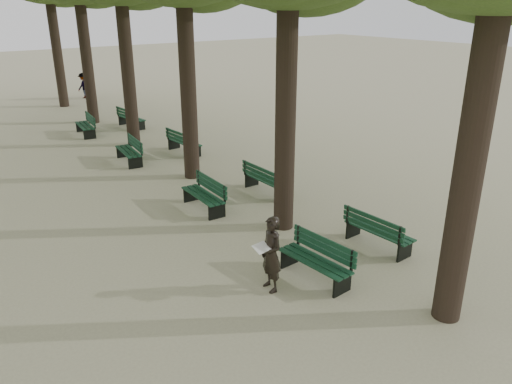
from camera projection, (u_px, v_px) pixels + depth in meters
ground at (317, 294)px, 10.31m from camera, size 120.00×120.00×0.00m
bench_left_0 at (315, 268)px, 10.80m from camera, size 0.70×1.84×0.92m
bench_left_1 at (204, 201)px, 14.40m from camera, size 0.64×1.82×0.92m
bench_left_2 at (129, 156)px, 18.56m from camera, size 0.77×1.85×0.92m
bench_left_3 at (86, 129)px, 22.33m from camera, size 0.75×1.85×0.92m
bench_right_0 at (378, 237)px, 12.19m from camera, size 0.66×1.83×0.92m
bench_right_1 at (266, 185)px, 15.63m from camera, size 0.58×1.80×0.92m
bench_right_2 at (184, 146)px, 19.73m from camera, size 0.69×1.83×0.92m
bench_right_3 at (132, 122)px, 23.72m from camera, size 0.76×1.85×0.92m
man_with_map at (271, 254)px, 10.22m from camera, size 0.64×0.69×1.64m
pedestrian_c at (62, 84)px, 30.25m from camera, size 0.79×1.10×1.80m
pedestrian_b at (84, 86)px, 30.67m from camera, size 0.96×0.85×1.52m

